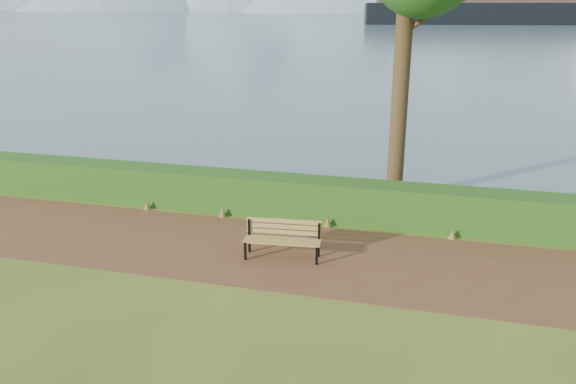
# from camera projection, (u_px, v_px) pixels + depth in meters

# --- Properties ---
(ground) EXTENTS (140.00, 140.00, 0.00)m
(ground) POSITION_uv_depth(u_px,v_px,m) (237.00, 255.00, 12.05)
(ground) COLOR #49631C
(ground) RESTS_ON ground
(path) EXTENTS (40.00, 3.40, 0.01)m
(path) POSITION_uv_depth(u_px,v_px,m) (241.00, 249.00, 12.33)
(path) COLOR brown
(path) RESTS_ON ground
(hedge) EXTENTS (32.00, 0.85, 1.00)m
(hedge) POSITION_uv_depth(u_px,v_px,m) (270.00, 195.00, 14.28)
(hedge) COLOR #224E16
(hedge) RESTS_ON ground
(water) EXTENTS (700.00, 510.00, 0.00)m
(water) POSITION_uv_depth(u_px,v_px,m) (432.00, 16.00, 250.61)
(water) COLOR #405366
(water) RESTS_ON ground
(bench) EXTENTS (1.65, 0.63, 0.81)m
(bench) POSITION_uv_depth(u_px,v_px,m) (283.00, 237.00, 11.80)
(bench) COLOR black
(bench) RESTS_ON ground
(cargo_ship) EXTENTS (77.61, 25.24, 23.28)m
(cargo_ship) POSITION_uv_depth(u_px,v_px,m) (521.00, 11.00, 148.78)
(cargo_ship) COLOR black
(cargo_ship) RESTS_ON ground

